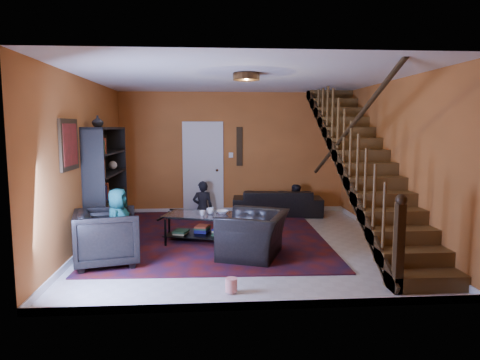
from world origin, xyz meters
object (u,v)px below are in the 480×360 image
(armchair_left, at_px, (107,237))
(armchair_right, at_px, (253,235))
(bookshelf, at_px, (107,185))
(sofa, at_px, (277,202))
(coffee_table, at_px, (202,225))

(armchair_left, bearing_deg, armchair_right, -98.47)
(bookshelf, bearing_deg, sofa, 26.65)
(sofa, relative_size, coffee_table, 1.40)
(armchair_left, bearing_deg, sofa, -56.57)
(coffee_table, bearing_deg, armchair_left, -138.48)
(sofa, xyz_separation_m, armchair_left, (-3.03, -3.34, 0.11))
(armchair_left, xyz_separation_m, coffee_table, (1.36, 1.20, -0.13))
(sofa, distance_m, armchair_right, 3.24)
(bookshelf, relative_size, sofa, 1.00)
(armchair_left, height_order, armchair_right, armchair_left)
(sofa, bearing_deg, coffee_table, 57.32)
(bookshelf, height_order, armchair_left, bookshelf)
(sofa, bearing_deg, armchair_right, 79.84)
(bookshelf, xyz_separation_m, sofa, (3.39, 1.70, -0.67))
(bookshelf, distance_m, coffee_table, 1.89)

